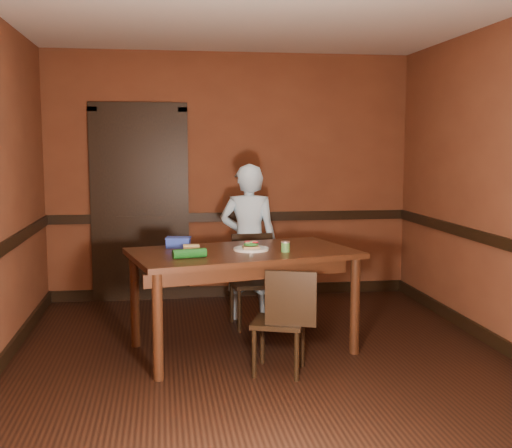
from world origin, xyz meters
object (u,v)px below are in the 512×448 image
object	(u,v)px
chair_near	(279,320)
person	(249,242)
sandwich_plate	(251,248)
sauce_jar	(285,246)
cheese_saucer	(191,249)
dining_table	(243,301)
food_tub	(178,242)
chair_far	(253,282)

from	to	relation	value
chair_near	person	xyz separation A→B (m)	(-0.02, 1.52, 0.36)
sandwich_plate	sauce_jar	size ratio (longest dim) A/B	3.30
chair_near	cheese_saucer	bearing A→B (deg)	-23.47
dining_table	food_tub	bearing A→B (deg)	142.05
chair_far	chair_near	world-z (taller)	chair_far
chair_far	food_tub	xyz separation A→B (m)	(-0.70, -0.45, 0.45)
dining_table	cheese_saucer	xyz separation A→B (m)	(-0.42, 0.02, 0.44)
dining_table	chair_far	distance (m)	0.71
chair_far	sandwich_plate	size ratio (longest dim) A/B	2.96
dining_table	sauce_jar	bearing A→B (deg)	-32.67
dining_table	chair_far	bearing A→B (deg)	61.84
person	sandwich_plate	distance (m)	0.96
sauce_jar	sandwich_plate	bearing A→B (deg)	154.93
dining_table	sauce_jar	world-z (taller)	sauce_jar
chair_far	person	distance (m)	0.43
chair_far	cheese_saucer	distance (m)	1.00
sauce_jar	cheese_saucer	size ratio (longest dim) A/B	0.51
sauce_jar	dining_table	bearing A→B (deg)	160.61
dining_table	sandwich_plate	bearing A→B (deg)	-7.87
person	cheese_saucer	distance (m)	1.11
food_tub	person	bearing A→B (deg)	54.48
sauce_jar	chair_far	bearing A→B (deg)	100.53
person	cheese_saucer	size ratio (longest dim) A/B	8.86
dining_table	sauce_jar	distance (m)	0.58
chair_far	chair_near	distance (m)	1.25
dining_table	chair_near	size ratio (longest dim) A/B	2.24
dining_table	chair_near	distance (m)	0.60
food_tub	dining_table	bearing A→B (deg)	-16.06
sandwich_plate	sauce_jar	bearing A→B (deg)	-25.07
chair_far	sandwich_plate	distance (m)	0.81
cheese_saucer	food_tub	size ratio (longest dim) A/B	0.76
chair_near	person	distance (m)	1.56
chair_far	sauce_jar	bearing A→B (deg)	-84.81
chair_far	person	size ratio (longest dim) A/B	0.56
chair_far	person	world-z (taller)	person
person	sandwich_plate	world-z (taller)	person
chair_far	person	xyz separation A→B (m)	(-0.01, 0.27, 0.33)
dining_table	cheese_saucer	bearing A→B (deg)	163.91
cheese_saucer	food_tub	xyz separation A→B (m)	(-0.10, 0.22, 0.02)
chair_near	cheese_saucer	xyz separation A→B (m)	(-0.62, 0.58, 0.46)
dining_table	cheese_saucer	size ratio (longest dim) A/B	10.42
sauce_jar	chair_near	bearing A→B (deg)	-106.60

